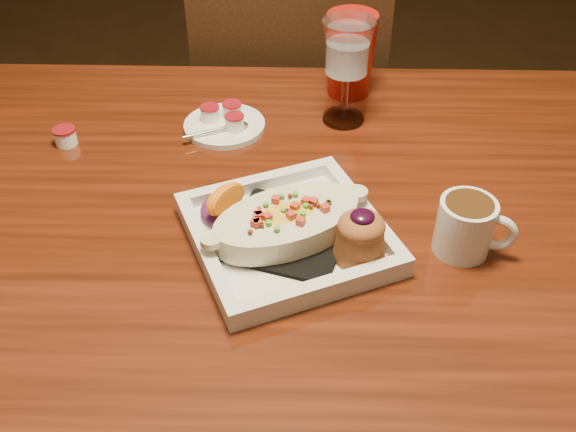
{
  "coord_description": "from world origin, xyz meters",
  "views": [
    {
      "loc": [
        0.03,
        -0.7,
        1.33
      ],
      "look_at": [
        0.01,
        -0.03,
        0.77
      ],
      "focal_mm": 40.0,
      "sensor_mm": 36.0,
      "label": 1
    }
  ],
  "objects_px": {
    "goblet": "(347,53)",
    "coffee_mug": "(467,225)",
    "red_tumbler": "(350,55)",
    "table": "(281,264)",
    "chair_far": "(290,125)",
    "plate": "(295,228)",
    "saucer": "(224,123)"
  },
  "relations": [
    {
      "from": "table",
      "to": "red_tumbler",
      "type": "bearing_deg",
      "value": 72.47
    },
    {
      "from": "table",
      "to": "red_tumbler",
      "type": "xyz_separation_m",
      "value": [
        0.11,
        0.35,
        0.17
      ]
    },
    {
      "from": "saucer",
      "to": "chair_far",
      "type": "bearing_deg",
      "value": 75.86
    },
    {
      "from": "goblet",
      "to": "coffee_mug",
      "type": "bearing_deg",
      "value": -65.98
    },
    {
      "from": "chair_far",
      "to": "red_tumbler",
      "type": "distance_m",
      "value": 0.43
    },
    {
      "from": "chair_far",
      "to": "goblet",
      "type": "xyz_separation_m",
      "value": [
        0.1,
        -0.37,
        0.37
      ]
    },
    {
      "from": "chair_far",
      "to": "plate",
      "type": "relative_size",
      "value": 2.9
    },
    {
      "from": "table",
      "to": "chair_far",
      "type": "height_order",
      "value": "chair_far"
    },
    {
      "from": "goblet",
      "to": "plate",
      "type": "bearing_deg",
      "value": -103.71
    },
    {
      "from": "chair_far",
      "to": "coffee_mug",
      "type": "distance_m",
      "value": 0.79
    },
    {
      "from": "chair_far",
      "to": "saucer",
      "type": "height_order",
      "value": "chair_far"
    },
    {
      "from": "plate",
      "to": "goblet",
      "type": "distance_m",
      "value": 0.34
    },
    {
      "from": "plate",
      "to": "red_tumbler",
      "type": "xyz_separation_m",
      "value": [
        0.09,
        0.42,
        0.05
      ]
    },
    {
      "from": "red_tumbler",
      "to": "saucer",
      "type": "bearing_deg",
      "value": -148.91
    },
    {
      "from": "coffee_mug",
      "to": "red_tumbler",
      "type": "bearing_deg",
      "value": 123.11
    },
    {
      "from": "chair_far",
      "to": "saucer",
      "type": "relative_size",
      "value": 6.82
    },
    {
      "from": "plate",
      "to": "coffee_mug",
      "type": "height_order",
      "value": "plate"
    },
    {
      "from": "plate",
      "to": "saucer",
      "type": "relative_size",
      "value": 2.35
    },
    {
      "from": "chair_far",
      "to": "saucer",
      "type": "distance_m",
      "value": 0.49
    },
    {
      "from": "red_tumbler",
      "to": "chair_far",
      "type": "bearing_deg",
      "value": 112.01
    },
    {
      "from": "goblet",
      "to": "red_tumbler",
      "type": "height_order",
      "value": "goblet"
    },
    {
      "from": "coffee_mug",
      "to": "saucer",
      "type": "xyz_separation_m",
      "value": [
        -0.35,
        0.29,
        -0.03
      ]
    },
    {
      "from": "table",
      "to": "goblet",
      "type": "distance_m",
      "value": 0.35
    },
    {
      "from": "plate",
      "to": "goblet",
      "type": "xyz_separation_m",
      "value": [
        0.08,
        0.32,
        0.1
      ]
    },
    {
      "from": "coffee_mug",
      "to": "goblet",
      "type": "height_order",
      "value": "goblet"
    },
    {
      "from": "chair_far",
      "to": "goblet",
      "type": "distance_m",
      "value": 0.53
    },
    {
      "from": "chair_far",
      "to": "plate",
      "type": "bearing_deg",
      "value": 91.78
    },
    {
      "from": "chair_far",
      "to": "plate",
      "type": "xyz_separation_m",
      "value": [
        0.02,
        -0.69,
        0.27
      ]
    },
    {
      "from": "plate",
      "to": "red_tumbler",
      "type": "relative_size",
      "value": 2.17
    },
    {
      "from": "table",
      "to": "goblet",
      "type": "bearing_deg",
      "value": 68.89
    },
    {
      "from": "coffee_mug",
      "to": "goblet",
      "type": "distance_m",
      "value": 0.36
    },
    {
      "from": "table",
      "to": "plate",
      "type": "distance_m",
      "value": 0.14
    }
  ]
}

